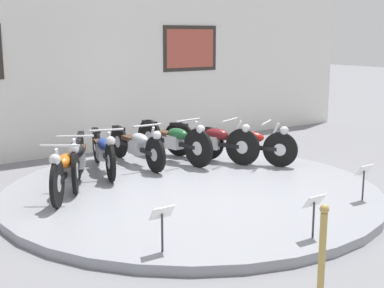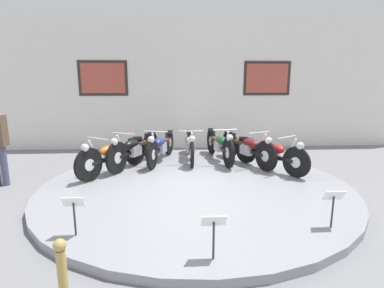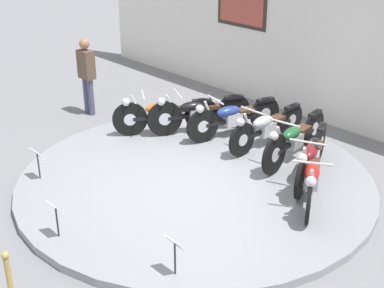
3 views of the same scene
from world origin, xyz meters
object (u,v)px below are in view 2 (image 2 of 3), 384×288
(motorcycle_orange, at_px, (113,155))
(motorcycle_black, at_px, (134,148))
(motorcycle_silver, at_px, (190,145))
(motorcycle_green, at_px, (220,144))
(motorcycle_red, at_px, (271,153))
(info_placard_front_centre, at_px, (214,227))
(motorcycle_blue, at_px, (161,146))
(info_placard_front_left, at_px, (74,207))
(info_placard_front_right, at_px, (333,201))
(motorcycle_maroon, at_px, (247,147))

(motorcycle_orange, height_order, motorcycle_black, motorcycle_black)
(motorcycle_orange, distance_m, motorcycle_silver, 1.91)
(motorcycle_orange, distance_m, motorcycle_green, 2.50)
(motorcycle_black, height_order, motorcycle_green, motorcycle_green)
(motorcycle_red, height_order, info_placard_front_centre, motorcycle_red)
(motorcycle_orange, height_order, motorcycle_green, motorcycle_green)
(motorcycle_blue, xyz_separation_m, info_placard_front_left, (-0.92, -3.45, -0.02))
(motorcycle_orange, xyz_separation_m, info_placard_front_centre, (1.65, -3.21, -0.02))
(motorcycle_orange, height_order, info_placard_front_right, motorcycle_orange)
(motorcycle_orange, bearing_deg, motorcycle_maroon, 9.79)
(motorcycle_black, bearing_deg, info_placard_front_right, -47.01)
(motorcycle_silver, xyz_separation_m, motorcycle_maroon, (1.28, -0.46, 0.02))
(motorcycle_silver, relative_size, motorcycle_green, 0.97)
(motorcycle_black, bearing_deg, info_placard_front_centre, -70.98)
(motorcycle_blue, bearing_deg, info_placard_front_right, -56.10)
(info_placard_front_right, bearing_deg, info_placard_front_left, 180.00)
(motorcycle_black, bearing_deg, motorcycle_red, -9.86)
(motorcycle_orange, xyz_separation_m, motorcycle_blue, (0.95, 0.85, -0.01))
(motorcycle_black, bearing_deg, motorcycle_green, 9.78)
(info_placard_front_centre, bearing_deg, info_placard_front_left, 159.45)
(motorcycle_silver, distance_m, info_placard_front_left, 3.92)
(motorcycle_black, xyz_separation_m, info_placard_front_centre, (1.28, -3.72, -0.03))
(motorcycle_orange, height_order, motorcycle_blue, motorcycle_orange)
(motorcycle_green, xyz_separation_m, info_placard_front_centre, (-0.69, -4.06, -0.03))
(motorcycle_orange, relative_size, motorcycle_green, 0.85)
(motorcycle_orange, distance_m, motorcycle_blue, 1.28)
(motorcycle_black, height_order, info_placard_front_centre, motorcycle_black)
(motorcycle_orange, xyz_separation_m, motorcycle_green, (2.35, 0.85, 0.01))
(motorcycle_red, bearing_deg, info_placard_front_left, -141.54)
(motorcycle_orange, relative_size, info_placard_front_centre, 3.33)
(motorcycle_blue, relative_size, motorcycle_silver, 0.99)
(motorcycle_red, distance_m, info_placard_front_left, 4.18)
(info_placard_front_centre, bearing_deg, motorcycle_orange, 117.27)
(motorcycle_red, distance_m, info_placard_front_right, 2.60)
(motorcycle_blue, bearing_deg, motorcycle_green, 0.07)
(motorcycle_orange, relative_size, motorcycle_black, 0.93)
(motorcycle_green, height_order, info_placard_front_centre, motorcycle_green)
(motorcycle_maroon, distance_m, info_placard_front_right, 3.13)
(motorcycle_red, relative_size, info_placard_front_right, 3.28)
(motorcycle_silver, bearing_deg, motorcycle_green, -9.47)
(motorcycle_orange, bearing_deg, motorcycle_silver, 30.25)
(motorcycle_maroon, relative_size, info_placard_front_left, 3.63)
(info_placard_front_centre, xyz_separation_m, info_placard_front_right, (1.62, 0.61, 0.00))
(motorcycle_red, bearing_deg, motorcycle_black, 170.14)
(info_placard_front_right, bearing_deg, motorcycle_black, 132.99)
(motorcycle_silver, height_order, info_placard_front_left, motorcycle_silver)
(motorcycle_blue, distance_m, motorcycle_maroon, 2.01)
(motorcycle_maroon, bearing_deg, motorcycle_red, -53.58)
(motorcycle_orange, bearing_deg, motorcycle_blue, 41.57)
(motorcycle_green, bearing_deg, info_placard_front_right, -75.01)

